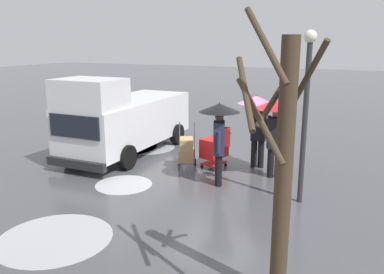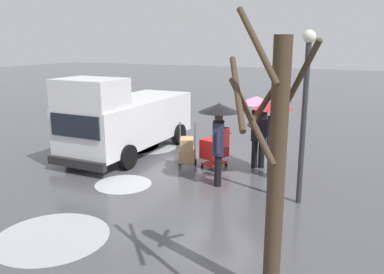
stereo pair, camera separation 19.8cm
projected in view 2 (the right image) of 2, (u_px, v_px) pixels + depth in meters
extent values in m
plane|color=#4C4C51|center=(216.00, 169.00, 11.57)|extent=(90.00, 90.00, 0.00)
cylinder|color=silver|center=(123.00, 184.00, 10.36)|extent=(1.47, 1.47, 0.01)
cylinder|color=#999BA0|center=(148.00, 147.00, 14.01)|extent=(2.02, 2.02, 0.01)
cylinder|color=#ADAFB5|center=(122.00, 146.00, 14.12)|extent=(2.63, 2.63, 0.01)
cylinder|color=#ADAFB5|center=(52.00, 237.00, 7.56)|extent=(2.16, 2.16, 0.01)
cube|color=white|center=(130.00, 121.00, 13.20)|extent=(1.97, 5.20, 1.40)
cube|color=white|center=(90.00, 93.00, 11.27)|extent=(1.84, 1.40, 0.84)
cube|color=black|center=(75.00, 126.00, 10.82)|extent=(1.66, 0.06, 0.63)
cube|color=#232326|center=(76.00, 163.00, 11.04)|extent=(1.96, 0.16, 0.24)
cylinder|color=black|center=(127.00, 157.00, 11.54)|extent=(0.24, 0.72, 0.72)
cylinder|color=black|center=(75.00, 149.00, 12.36)|extent=(0.24, 0.72, 0.72)
cylinder|color=black|center=(179.00, 134.00, 14.36)|extent=(0.24, 0.72, 0.72)
cylinder|color=black|center=(133.00, 129.00, 15.18)|extent=(0.24, 0.72, 0.72)
cube|color=red|center=(214.00, 148.00, 11.60)|extent=(0.71, 0.87, 0.56)
cube|color=red|center=(214.00, 163.00, 11.71)|extent=(0.64, 0.79, 0.04)
cylinder|color=red|center=(223.00, 132.00, 11.81)|extent=(0.57, 0.19, 0.04)
sphere|color=black|center=(213.00, 170.00, 11.37)|extent=(0.10, 0.10, 0.10)
sphere|color=black|center=(202.00, 167.00, 11.64)|extent=(0.10, 0.10, 0.10)
sphere|color=black|center=(226.00, 165.00, 11.82)|extent=(0.10, 0.10, 0.10)
sphere|color=black|center=(215.00, 162.00, 12.08)|extent=(0.10, 0.10, 0.10)
cube|color=#515156|center=(187.00, 161.00, 11.63)|extent=(0.67, 0.73, 0.03)
cylinder|color=#515156|center=(195.00, 140.00, 11.78)|extent=(0.04, 0.04, 1.10)
cylinder|color=#515156|center=(180.00, 140.00, 11.81)|extent=(0.04, 0.04, 1.10)
cylinder|color=black|center=(196.00, 162.00, 11.94)|extent=(0.12, 0.20, 0.20)
cylinder|color=black|center=(180.00, 162.00, 11.97)|extent=(0.12, 0.20, 0.20)
cube|color=#A37F51|center=(187.00, 155.00, 11.59)|extent=(0.61, 0.71, 0.34)
cube|color=tan|center=(187.00, 144.00, 11.51)|extent=(0.58, 0.66, 0.33)
cylinder|color=black|center=(261.00, 154.00, 11.63)|extent=(0.18, 0.18, 0.82)
cylinder|color=black|center=(254.00, 154.00, 11.67)|extent=(0.18, 0.18, 0.82)
cube|color=black|center=(259.00, 126.00, 11.46)|extent=(0.50, 0.39, 0.84)
sphere|color=brown|center=(260.00, 108.00, 11.33)|extent=(0.22, 0.22, 0.22)
cylinder|color=black|center=(268.00, 128.00, 11.42)|extent=(0.10, 0.10, 0.55)
cylinder|color=black|center=(253.00, 119.00, 11.42)|extent=(0.18, 0.32, 0.50)
cylinder|color=#333338|center=(256.00, 113.00, 11.38)|extent=(0.02, 0.02, 0.86)
cone|color=#E0668E|center=(257.00, 100.00, 11.29)|extent=(1.04, 1.04, 0.22)
sphere|color=#333338|center=(257.00, 95.00, 11.26)|extent=(0.04, 0.04, 0.04)
cube|color=brown|center=(259.00, 123.00, 11.64)|extent=(0.33, 0.23, 0.44)
cylinder|color=black|center=(218.00, 171.00, 10.14)|extent=(0.18, 0.18, 0.82)
cylinder|color=black|center=(218.00, 168.00, 10.34)|extent=(0.18, 0.18, 0.82)
cube|color=#282D47|center=(218.00, 138.00, 10.05)|extent=(0.41, 0.51, 0.84)
sphere|color=brown|center=(219.00, 117.00, 9.92)|extent=(0.22, 0.22, 0.22)
cylinder|color=#282D47|center=(218.00, 143.00, 9.81)|extent=(0.10, 0.10, 0.55)
cylinder|color=#282D47|center=(218.00, 128.00, 10.17)|extent=(0.32, 0.20, 0.50)
cylinder|color=#333338|center=(219.00, 123.00, 10.05)|extent=(0.02, 0.02, 0.86)
cone|color=black|center=(219.00, 108.00, 9.97)|extent=(1.04, 1.04, 0.22)
sphere|color=#333338|center=(219.00, 103.00, 9.93)|extent=(0.04, 0.04, 0.04)
cube|color=maroon|center=(226.00, 137.00, 10.02)|extent=(0.25, 0.34, 0.44)
cylinder|color=black|center=(278.00, 163.00, 10.77)|extent=(0.18, 0.18, 0.82)
cylinder|color=black|center=(271.00, 163.00, 10.78)|extent=(0.18, 0.18, 0.82)
cube|color=black|center=(276.00, 133.00, 10.58)|extent=(0.51, 0.42, 0.84)
sphere|color=#8C6647|center=(277.00, 113.00, 10.45)|extent=(0.22, 0.22, 0.22)
cylinder|color=black|center=(286.00, 135.00, 10.57)|extent=(0.10, 0.10, 0.55)
cylinder|color=black|center=(270.00, 125.00, 10.52)|extent=(0.20, 0.32, 0.50)
cylinder|color=#333338|center=(273.00, 119.00, 10.50)|extent=(0.02, 0.02, 0.86)
cone|color=red|center=(273.00, 105.00, 10.41)|extent=(1.04, 1.04, 0.22)
sphere|color=#333338|center=(274.00, 100.00, 10.38)|extent=(0.04, 0.04, 0.04)
cube|color=black|center=(275.00, 130.00, 10.76)|extent=(0.34, 0.26, 0.44)
cylinder|color=#423323|center=(276.00, 176.00, 5.36)|extent=(0.24, 0.24, 3.71)
cylinder|color=#423323|center=(302.00, 74.00, 5.15)|extent=(0.54, 0.53, 0.90)
cylinder|color=#423323|center=(257.00, 45.00, 4.78)|extent=(0.73, 0.57, 0.94)
cylinder|color=#423323|center=(237.00, 92.00, 5.08)|extent=(0.60, 1.07, 0.86)
cylinder|color=#423323|center=(251.00, 120.00, 4.96)|extent=(0.83, 0.62, 0.99)
cylinder|color=#423323|center=(267.00, 100.00, 5.36)|extent=(0.42, 0.54, 0.72)
cylinder|color=#2D2D33|center=(303.00, 126.00, 8.78)|extent=(0.12, 0.12, 3.60)
sphere|color=#EAEACC|center=(309.00, 36.00, 8.33)|extent=(0.28, 0.28, 0.28)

